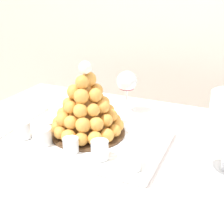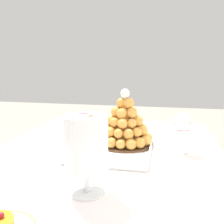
{
  "view_description": "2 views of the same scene",
  "coord_description": "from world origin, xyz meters",
  "px_view_note": "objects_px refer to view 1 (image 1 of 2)",
  "views": [
    {
      "loc": [
        0.21,
        -0.74,
        1.27
      ],
      "look_at": [
        -0.1,
        -0.03,
        0.94
      ],
      "focal_mm": 47.11,
      "sensor_mm": 36.0,
      "label": 1
    },
    {
      "loc": [
        0.87,
        0.24,
        1.17
      ],
      "look_at": [
        -0.01,
        0.06,
        0.99
      ],
      "focal_mm": 40.26,
      "sensor_mm": 36.0,
      "label": 2
    }
  ],
  "objects_px": {
    "croquembouche": "(87,108)",
    "dessert_cup_left": "(23,130)",
    "dessert_cup_mid_right": "(100,150)",
    "dessert_cup_right": "(132,161)",
    "creme_brulee_ramekin": "(50,121)",
    "wine_glass": "(127,83)",
    "dessert_cup_mid_left": "(42,137)",
    "serving_tray": "(85,139)",
    "dessert_cup_centre": "(71,146)"
  },
  "relations": [
    {
      "from": "croquembouche",
      "to": "dessert_cup_left",
      "type": "distance_m",
      "value": 0.23
    },
    {
      "from": "dessert_cup_mid_right",
      "to": "dessert_cup_left",
      "type": "bearing_deg",
      "value": 177.57
    },
    {
      "from": "dessert_cup_left",
      "to": "dessert_cup_right",
      "type": "xyz_separation_m",
      "value": [
        0.4,
        -0.02,
        -0.0
      ]
    },
    {
      "from": "creme_brulee_ramekin",
      "to": "wine_glass",
      "type": "xyz_separation_m",
      "value": [
        0.21,
        0.25,
        0.1
      ]
    },
    {
      "from": "croquembouche",
      "to": "dessert_cup_mid_right",
      "type": "height_order",
      "value": "croquembouche"
    },
    {
      "from": "croquembouche",
      "to": "wine_glass",
      "type": "height_order",
      "value": "croquembouche"
    },
    {
      "from": "dessert_cup_left",
      "to": "dessert_cup_mid_left",
      "type": "xyz_separation_m",
      "value": [
        0.09,
        -0.01,
        -0.0
      ]
    },
    {
      "from": "dessert_cup_mid_right",
      "to": "dessert_cup_mid_left",
      "type": "bearing_deg",
      "value": 179.39
    },
    {
      "from": "serving_tray",
      "to": "wine_glass",
      "type": "xyz_separation_m",
      "value": [
        0.04,
        0.29,
        0.12
      ]
    },
    {
      "from": "dessert_cup_left",
      "to": "wine_glass",
      "type": "bearing_deg",
      "value": 57.77
    },
    {
      "from": "serving_tray",
      "to": "wine_glass",
      "type": "height_order",
      "value": "wine_glass"
    },
    {
      "from": "croquembouche",
      "to": "wine_glass",
      "type": "relative_size",
      "value": 1.51
    },
    {
      "from": "dessert_cup_left",
      "to": "dessert_cup_right",
      "type": "height_order",
      "value": "dessert_cup_left"
    },
    {
      "from": "dessert_cup_left",
      "to": "creme_brulee_ramekin",
      "type": "relative_size",
      "value": 0.59
    },
    {
      "from": "dessert_cup_mid_left",
      "to": "dessert_cup_mid_right",
      "type": "bearing_deg",
      "value": -0.61
    },
    {
      "from": "creme_brulee_ramekin",
      "to": "dessert_cup_mid_right",
      "type": "bearing_deg",
      "value": -26.1
    },
    {
      "from": "serving_tray",
      "to": "dessert_cup_mid_right",
      "type": "height_order",
      "value": "dessert_cup_mid_right"
    },
    {
      "from": "dessert_cup_right",
      "to": "creme_brulee_ramekin",
      "type": "relative_size",
      "value": 0.58
    },
    {
      "from": "croquembouche",
      "to": "dessert_cup_mid_right",
      "type": "relative_size",
      "value": 4.68
    },
    {
      "from": "croquembouche",
      "to": "wine_glass",
      "type": "distance_m",
      "value": 0.26
    },
    {
      "from": "dessert_cup_right",
      "to": "creme_brulee_ramekin",
      "type": "height_order",
      "value": "dessert_cup_right"
    },
    {
      "from": "dessert_cup_centre",
      "to": "creme_brulee_ramekin",
      "type": "distance_m",
      "value": 0.22
    },
    {
      "from": "dessert_cup_left",
      "to": "dessert_cup_centre",
      "type": "distance_m",
      "value": 0.2
    },
    {
      "from": "dessert_cup_centre",
      "to": "dessert_cup_mid_right",
      "type": "xyz_separation_m",
      "value": [
        0.1,
        0.01,
        0.0
      ]
    },
    {
      "from": "dessert_cup_mid_right",
      "to": "wine_glass",
      "type": "height_order",
      "value": "wine_glass"
    },
    {
      "from": "creme_brulee_ramekin",
      "to": "wine_glass",
      "type": "relative_size",
      "value": 0.55
    },
    {
      "from": "dessert_cup_right",
      "to": "dessert_cup_mid_right",
      "type": "bearing_deg",
      "value": 174.0
    },
    {
      "from": "dessert_cup_left",
      "to": "dessert_cup_centre",
      "type": "xyz_separation_m",
      "value": [
        0.2,
        -0.02,
        -0.0
      ]
    },
    {
      "from": "dessert_cup_right",
      "to": "wine_glass",
      "type": "height_order",
      "value": "wine_glass"
    },
    {
      "from": "dessert_cup_left",
      "to": "creme_brulee_ramekin",
      "type": "height_order",
      "value": "dessert_cup_left"
    },
    {
      "from": "dessert_cup_right",
      "to": "creme_brulee_ramekin",
      "type": "distance_m",
      "value": 0.4
    },
    {
      "from": "dessert_cup_left",
      "to": "wine_glass",
      "type": "relative_size",
      "value": 0.33
    },
    {
      "from": "dessert_cup_mid_right",
      "to": "wine_glass",
      "type": "relative_size",
      "value": 0.32
    },
    {
      "from": "serving_tray",
      "to": "croquembouche",
      "type": "xyz_separation_m",
      "value": [
        -0.01,
        0.04,
        0.1
      ]
    },
    {
      "from": "serving_tray",
      "to": "dessert_cup_right",
      "type": "height_order",
      "value": "dessert_cup_right"
    },
    {
      "from": "dessert_cup_mid_right",
      "to": "wine_glass",
      "type": "distance_m",
      "value": 0.4
    },
    {
      "from": "creme_brulee_ramekin",
      "to": "serving_tray",
      "type": "bearing_deg",
      "value": -14.31
    },
    {
      "from": "wine_glass",
      "to": "dessert_cup_mid_left",
      "type": "bearing_deg",
      "value": -110.78
    },
    {
      "from": "serving_tray",
      "to": "dessert_cup_centre",
      "type": "relative_size",
      "value": 11.03
    },
    {
      "from": "serving_tray",
      "to": "dessert_cup_mid_left",
      "type": "xyz_separation_m",
      "value": [
        -0.11,
        -0.09,
        0.03
      ]
    },
    {
      "from": "dessert_cup_centre",
      "to": "serving_tray",
      "type": "bearing_deg",
      "value": 92.88
    },
    {
      "from": "creme_brulee_ramekin",
      "to": "wine_glass",
      "type": "bearing_deg",
      "value": 50.55
    },
    {
      "from": "serving_tray",
      "to": "dessert_cup_centre",
      "type": "height_order",
      "value": "dessert_cup_centre"
    },
    {
      "from": "dessert_cup_mid_right",
      "to": "creme_brulee_ramekin",
      "type": "height_order",
      "value": "dessert_cup_mid_right"
    },
    {
      "from": "dessert_cup_mid_right",
      "to": "dessert_cup_right",
      "type": "xyz_separation_m",
      "value": [
        0.11,
        -0.01,
        -0.0
      ]
    },
    {
      "from": "dessert_cup_right",
      "to": "creme_brulee_ramekin",
      "type": "xyz_separation_m",
      "value": [
        -0.38,
        0.14,
        -0.01
      ]
    },
    {
      "from": "croquembouche",
      "to": "creme_brulee_ramekin",
      "type": "relative_size",
      "value": 2.74
    },
    {
      "from": "serving_tray",
      "to": "creme_brulee_ramekin",
      "type": "relative_size",
      "value": 5.68
    },
    {
      "from": "dessert_cup_mid_left",
      "to": "creme_brulee_ramekin",
      "type": "distance_m",
      "value": 0.14
    },
    {
      "from": "croquembouche",
      "to": "dessert_cup_right",
      "type": "xyz_separation_m",
      "value": [
        0.22,
        -0.14,
        -0.07
      ]
    }
  ]
}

